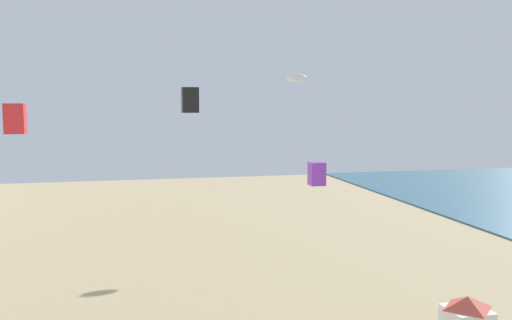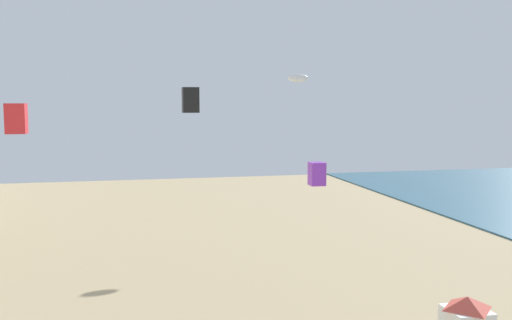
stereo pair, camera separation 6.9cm
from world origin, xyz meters
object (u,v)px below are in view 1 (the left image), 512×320
kite_white_parafoil (297,78)px  kite_black_box (190,100)px  kite_red_box (15,119)px  kite_purple_box (317,174)px

kite_white_parafoil → kite_black_box: size_ratio=1.35×
kite_white_parafoil → kite_red_box: 17.09m
kite_red_box → kite_black_box: size_ratio=1.62×
kite_white_parafoil → kite_purple_box: (-4.36, -16.57, -4.09)m
kite_red_box → kite_purple_box: kite_red_box is taller
kite_white_parafoil → kite_black_box: bearing=-123.4°
kite_purple_box → kite_black_box: size_ratio=0.81×
kite_purple_box → kite_black_box: 6.15m
kite_white_parafoil → kite_purple_box: bearing=-104.7°
kite_purple_box → kite_black_box: bearing=136.2°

